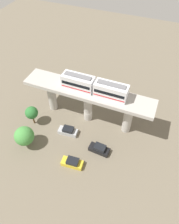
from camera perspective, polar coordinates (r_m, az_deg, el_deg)
ground_plane at (r=49.10m, az=-0.40°, el=-1.68°), size 120.00×120.00×0.00m
viaduct at (r=44.39m, az=-0.45°, el=3.78°), size 5.20×28.00×8.73m
train at (r=41.48m, az=1.30°, el=7.06°), size 2.64×13.55×3.24m
parked_car_black at (r=43.19m, az=2.70°, el=-10.09°), size 2.06×4.30×1.76m
parked_car_yellow at (r=41.70m, az=-4.73°, el=-13.66°), size 2.18×4.35×1.76m
parked_car_silver at (r=46.02m, az=-5.91°, el=-5.19°), size 2.21×4.36×1.76m
tree_near_viaduct at (r=47.33m, az=-15.59°, el=-0.21°), size 2.85×2.85×4.88m
tree_mid_lot at (r=44.01m, az=-17.45°, el=-6.29°), size 3.99×3.99×5.14m
tree_far_corner at (r=53.50m, az=-0.01°, el=8.46°), size 3.09×3.09×5.01m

